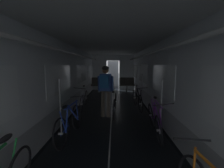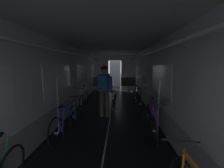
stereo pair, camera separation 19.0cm
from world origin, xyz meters
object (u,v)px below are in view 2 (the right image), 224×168
object	(u,v)px
bicycle_silver	(84,99)
person_cyclist_aisle	(104,86)
bench_seat_far_left	(100,83)
bicycle_purple	(152,120)
bench_seat_far_right	(128,84)
bicycle_white_in_aisle	(114,104)
bicycle_black	(137,99)
bicycle_blue	(67,122)

from	to	relation	value
bicycle_silver	person_cyclist_aisle	size ratio (longest dim) A/B	0.98
bench_seat_far_left	bicycle_silver	world-z (taller)	bench_seat_far_left
bench_seat_far_left	bicycle_purple	distance (m)	6.32
bench_seat_far_right	bicycle_white_in_aisle	bearing A→B (deg)	-100.12
bench_seat_far_right	bicycle_black	size ratio (longest dim) A/B	0.58
bench_seat_far_right	person_cyclist_aisle	bearing A→B (deg)	-103.12
bench_seat_far_right	bicycle_blue	bearing A→B (deg)	-106.79
bench_seat_far_left	person_cyclist_aisle	xyz separation A→B (m)	(0.70, -4.71, 0.50)
bench_seat_far_left	bicycle_black	world-z (taller)	bench_seat_far_left
bicycle_blue	person_cyclist_aisle	distance (m)	1.82
bench_seat_far_left	person_cyclist_aisle	size ratio (longest dim) A/B	0.57
bicycle_blue	bicycle_silver	size ratio (longest dim) A/B	1.00
bench_seat_far_right	bicycle_purple	bearing A→B (deg)	-87.87
bench_seat_far_right	bicycle_purple	xyz separation A→B (m)	(0.22, -5.99, -0.19)
bicycle_blue	bicycle_purple	xyz separation A→B (m)	(2.10, 0.22, -0.00)
bicycle_blue	bicycle_silver	bearing A→B (deg)	93.51
bicycle_black	bicycle_blue	bearing A→B (deg)	-128.81
bench_seat_far_left	bicycle_black	size ratio (longest dim) A/B	0.58
bicycle_black	bicycle_purple	bearing A→B (deg)	-87.77
bicycle_purple	person_cyclist_aisle	size ratio (longest dim) A/B	0.98
bicycle_silver	person_cyclist_aisle	bearing A→B (deg)	-44.64
bench_seat_far_left	bicycle_black	xyz separation A→B (m)	(1.93, -3.71, -0.18)
bicycle_blue	bicycle_black	distance (m)	3.20
bicycle_blue	bicycle_white_in_aisle	xyz separation A→B (m)	(1.08, 1.77, 0.00)
bicycle_silver	bicycle_black	bearing A→B (deg)	2.18
person_cyclist_aisle	bicycle_black	bearing A→B (deg)	38.95
bicycle_black	bicycle_purple	xyz separation A→B (m)	(0.09, -2.27, -0.00)
bicycle_black	bicycle_purple	distance (m)	2.28
bench_seat_far_left	bicycle_white_in_aisle	world-z (taller)	bench_seat_far_left
bicycle_silver	bicycle_purple	world-z (taller)	bicycle_purple
bicycle_silver	bicycle_white_in_aisle	world-z (taller)	bicycle_silver
bench_seat_far_right	person_cyclist_aisle	size ratio (longest dim) A/B	0.57
bicycle_blue	bicycle_black	world-z (taller)	bicycle_blue
bicycle_blue	bicycle_silver	world-z (taller)	bicycle_blue
bench_seat_far_right	bicycle_blue	xyz separation A→B (m)	(-1.87, -6.21, -0.19)
bench_seat_far_left	bicycle_purple	xyz separation A→B (m)	(2.02, -5.99, -0.19)
bicycle_silver	bicycle_white_in_aisle	size ratio (longest dim) A/B	1.00
bench_seat_far_right	bicycle_silver	bearing A→B (deg)	-118.05
bicycle_black	bicycle_purple	world-z (taller)	bicycle_purple
bench_seat_far_left	bicycle_blue	bearing A→B (deg)	-90.67
bench_seat_far_right	bicycle_white_in_aisle	distance (m)	4.51
bench_seat_far_left	bench_seat_far_right	bearing A→B (deg)	0.00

